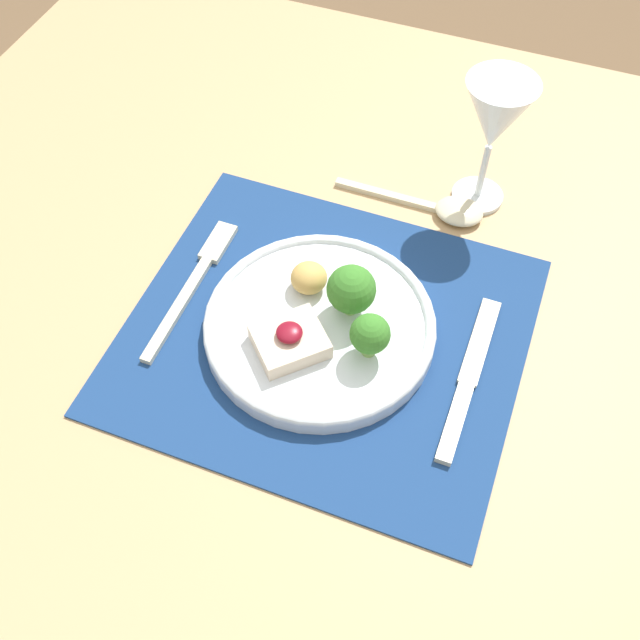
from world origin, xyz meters
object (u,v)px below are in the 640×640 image
object	(u,v)px
knife	(466,387)
wine_glass_near	(495,120)
dinner_plate	(322,322)
spoon	(446,208)
fork	(196,279)

from	to	relation	value
knife	wine_glass_near	world-z (taller)	wine_glass_near
dinner_plate	spoon	bearing A→B (deg)	70.64
fork	knife	bearing A→B (deg)	-4.55
fork	knife	world-z (taller)	knife
dinner_plate	knife	distance (m)	0.16
fork	spoon	distance (m)	0.31
dinner_plate	wine_glass_near	bearing A→B (deg)	67.62
spoon	wine_glass_near	xyz separation A→B (m)	(0.03, 0.04, 0.11)
fork	knife	distance (m)	0.31
knife	wine_glass_near	size ratio (longest dim) A/B	1.22
fork	dinner_plate	bearing A→B (deg)	-4.63
dinner_plate	knife	world-z (taller)	dinner_plate
fork	wine_glass_near	xyz separation A→B (m)	(0.26, 0.24, 0.11)
fork	knife	xyz separation A→B (m)	(0.31, -0.03, 0.00)
dinner_plate	wine_glass_near	world-z (taller)	wine_glass_near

